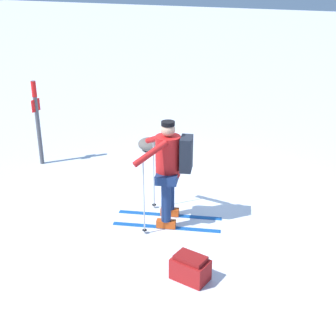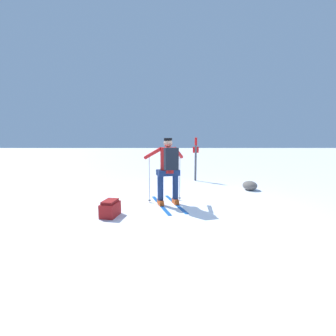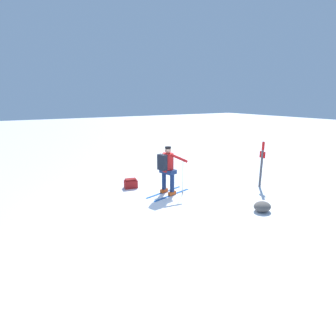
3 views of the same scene
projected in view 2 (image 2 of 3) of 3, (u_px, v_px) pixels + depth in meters
The scene contains 5 objects.
ground_plane at pixel (192, 205), 5.70m from camera, with size 80.00×80.00×0.00m, color white.
skier at pixel (168, 166), 5.58m from camera, with size 1.77×1.10×1.68m.
dropped_backpack at pixel (110, 209), 4.83m from camera, with size 0.52×0.39×0.35m.
trail_marker at pixel (196, 155), 8.96m from camera, with size 0.10×0.24×1.73m.
rock_boulder at pixel (250, 185), 7.37m from camera, with size 0.54×0.46×0.29m, color #5B5651.
Camera 2 is at (-5.53, 0.65, 1.64)m, focal length 24.00 mm.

